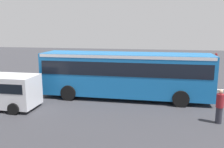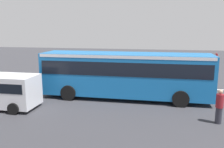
# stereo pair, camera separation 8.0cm
# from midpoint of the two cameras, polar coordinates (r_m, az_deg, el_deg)

# --- Properties ---
(ground) EXTENTS (80.00, 80.00, 0.00)m
(ground) POSITION_cam_midpoint_polar(r_m,az_deg,el_deg) (17.11, 6.91, -5.58)
(ground) COLOR #38383D
(city_bus) EXTENTS (11.54, 2.85, 3.15)m
(city_bus) POSITION_cam_midpoint_polar(r_m,az_deg,el_deg) (16.48, 2.97, 0.58)
(city_bus) COLOR #196BB7
(city_bus) RESTS_ON ground
(pedestrian) EXTENTS (0.38, 0.38, 1.79)m
(pedestrian) POSITION_cam_midpoint_polar(r_m,az_deg,el_deg) (13.44, 24.14, -7.13)
(pedestrian) COLOR #2D2D38
(pedestrian) RESTS_ON ground
(traffic_sign) EXTENTS (0.08, 0.60, 2.80)m
(traffic_sign) POSITION_cam_midpoint_polar(r_m,az_deg,el_deg) (21.55, 23.38, 2.14)
(traffic_sign) COLOR slate
(traffic_sign) RESTS_ON ground
(lane_dash_leftmost) EXTENTS (2.00, 0.20, 0.01)m
(lane_dash_leftmost) POSITION_cam_midpoint_polar(r_m,az_deg,el_deg) (20.96, 24.22, -3.41)
(lane_dash_leftmost) COLOR silver
(lane_dash_leftmost) RESTS_ON ground
(lane_dash_left) EXTENTS (2.00, 0.20, 0.01)m
(lane_dash_left) POSITION_cam_midpoint_polar(r_m,az_deg,el_deg) (20.40, 13.22, -3.10)
(lane_dash_left) COLOR silver
(lane_dash_left) RESTS_ON ground
(lane_dash_centre) EXTENTS (2.00, 0.20, 0.01)m
(lane_dash_centre) POSITION_cam_midpoint_polar(r_m,az_deg,el_deg) (20.60, 2.03, -2.68)
(lane_dash_centre) COLOR silver
(lane_dash_centre) RESTS_ON ground
(lane_dash_right) EXTENTS (2.00, 0.20, 0.01)m
(lane_dash_right) POSITION_cam_midpoint_polar(r_m,az_deg,el_deg) (21.56, -8.54, -2.18)
(lane_dash_right) COLOR silver
(lane_dash_right) RESTS_ON ground
(pedestrian_overpass) EXTENTS (24.16, 2.60, 7.33)m
(pedestrian_overpass) POSITION_cam_midpoint_polar(r_m,az_deg,el_deg) (5.41, -0.54, 17.22)
(pedestrian_overpass) COLOR #B2ADA5
(pedestrian_overpass) RESTS_ON ground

